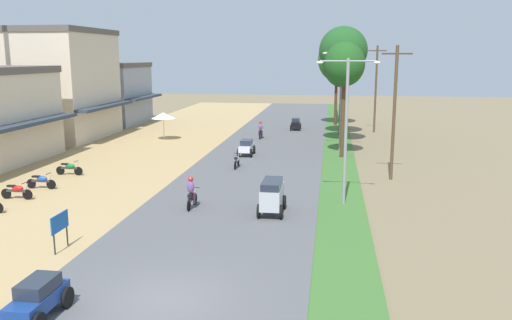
% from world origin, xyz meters
% --- Properties ---
extents(ground_plane, '(180.00, 180.00, 0.00)m').
position_xyz_m(ground_plane, '(0.00, 0.00, 0.00)').
color(ground_plane, '#7A6B4C').
extents(road_strip, '(9.00, 140.00, 0.08)m').
position_xyz_m(road_strip, '(0.00, 0.00, 0.04)').
color(road_strip, '#565659').
rests_on(road_strip, ground).
extents(median_strip, '(2.40, 140.00, 0.06)m').
position_xyz_m(median_strip, '(5.70, 0.00, 0.03)').
color(median_strip, '#3D6B2D').
rests_on(median_strip, ground).
extents(shophouse_mid, '(8.99, 10.29, 10.10)m').
position_xyz_m(shophouse_mid, '(-19.98, 31.02, 5.05)').
color(shophouse_mid, beige).
rests_on(shophouse_mid, ground).
extents(shophouse_far, '(8.52, 8.82, 6.90)m').
position_xyz_m(shophouse_far, '(-19.97, 41.80, 3.46)').
color(shophouse_far, '#999EA8').
rests_on(shophouse_far, ground).
extents(parked_motorbike_second, '(1.80, 0.54, 0.94)m').
position_xyz_m(parked_motorbike_second, '(-11.55, 10.29, 0.55)').
color(parked_motorbike_second, black).
rests_on(parked_motorbike_second, dirt_shoulder).
extents(parked_motorbike_third, '(1.80, 0.54, 0.94)m').
position_xyz_m(parked_motorbike_third, '(-11.48, 12.58, 0.55)').
color(parked_motorbike_third, black).
rests_on(parked_motorbike_third, dirt_shoulder).
extents(parked_motorbike_fourth, '(1.80, 0.54, 0.94)m').
position_xyz_m(parked_motorbike_fourth, '(-11.61, 16.16, 0.55)').
color(parked_motorbike_fourth, black).
rests_on(parked_motorbike_fourth, dirt_shoulder).
extents(street_signboard, '(0.06, 1.30, 1.50)m').
position_xyz_m(street_signboard, '(-5.43, 3.59, 1.11)').
color(street_signboard, '#262628').
rests_on(street_signboard, dirt_shoulder).
extents(vendor_umbrella, '(2.20, 2.20, 2.52)m').
position_xyz_m(vendor_umbrella, '(-10.11, 31.04, 2.31)').
color(vendor_umbrella, '#99999E').
rests_on(vendor_umbrella, dirt_shoulder).
extents(median_tree_nearest, '(3.00, 3.00, 8.61)m').
position_xyz_m(median_tree_nearest, '(5.91, 24.96, 6.96)').
color(median_tree_nearest, '#4C351E').
rests_on(median_tree_nearest, median_strip).
extents(median_tree_second, '(4.07, 4.07, 10.05)m').
position_xyz_m(median_tree_second, '(5.90, 30.93, 8.06)').
color(median_tree_second, '#4C351E').
rests_on(median_tree_second, median_strip).
extents(median_tree_third, '(3.91, 3.91, 9.54)m').
position_xyz_m(median_tree_third, '(5.99, 36.58, 7.09)').
color(median_tree_third, '#4C351E').
rests_on(median_tree_third, median_strip).
extents(median_tree_fourth, '(4.13, 4.13, 9.65)m').
position_xyz_m(median_tree_fourth, '(5.50, 44.02, 7.27)').
color(median_tree_fourth, '#4C351E').
rests_on(median_tree_fourth, median_strip).
extents(streetlamp_near, '(3.16, 0.20, 7.47)m').
position_xyz_m(streetlamp_near, '(5.80, 12.01, 4.38)').
color(streetlamp_near, gray).
rests_on(streetlamp_near, median_strip).
extents(streetlamp_mid, '(3.16, 0.20, 8.00)m').
position_xyz_m(streetlamp_mid, '(5.80, 27.71, 4.66)').
color(streetlamp_mid, gray).
rests_on(streetlamp_mid, median_strip).
extents(streetlamp_far, '(3.16, 0.20, 8.49)m').
position_xyz_m(streetlamp_far, '(5.80, 50.81, 4.91)').
color(streetlamp_far, gray).
rests_on(streetlamp_far, median_strip).
extents(utility_pole_near, '(1.80, 0.20, 8.65)m').
position_xyz_m(utility_pole_near, '(9.40, 39.19, 4.51)').
color(utility_pole_near, brown).
rests_on(utility_pole_near, ground).
extents(utility_pole_far, '(1.80, 0.20, 8.26)m').
position_xyz_m(utility_pole_far, '(8.86, 18.14, 4.32)').
color(utility_pole_far, brown).
rests_on(utility_pole_far, ground).
extents(car_sedan_blue, '(1.10, 2.26, 1.19)m').
position_xyz_m(car_sedan_blue, '(-3.26, -1.72, 0.74)').
color(car_sedan_blue, navy).
rests_on(car_sedan_blue, road_strip).
extents(car_van_silver, '(1.19, 2.41, 1.67)m').
position_xyz_m(car_van_silver, '(2.30, 9.63, 1.02)').
color(car_van_silver, '#B7BCC1').
rests_on(car_van_silver, road_strip).
extents(car_sedan_white, '(1.10, 2.26, 1.19)m').
position_xyz_m(car_sedan_white, '(-1.39, 24.54, 0.74)').
color(car_sedan_white, silver).
rests_on(car_sedan_white, road_strip).
extents(car_hatchback_black, '(1.04, 2.00, 1.23)m').
position_xyz_m(car_hatchback_black, '(1.41, 39.31, 0.75)').
color(car_hatchback_black, black).
rests_on(car_hatchback_black, road_strip).
extents(motorbike_foreground_rider, '(0.54, 1.80, 1.66)m').
position_xyz_m(motorbike_foreground_rider, '(-1.82, 9.98, 0.86)').
color(motorbike_foreground_rider, black).
rests_on(motorbike_foreground_rider, road_strip).
extents(motorbike_ahead_second, '(0.54, 1.80, 0.94)m').
position_xyz_m(motorbike_ahead_second, '(-1.30, 19.88, 0.57)').
color(motorbike_ahead_second, black).
rests_on(motorbike_ahead_second, road_strip).
extents(motorbike_ahead_third, '(0.54, 1.80, 1.66)m').
position_xyz_m(motorbike_ahead_third, '(-1.42, 33.00, 0.86)').
color(motorbike_ahead_third, black).
rests_on(motorbike_ahead_third, road_strip).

